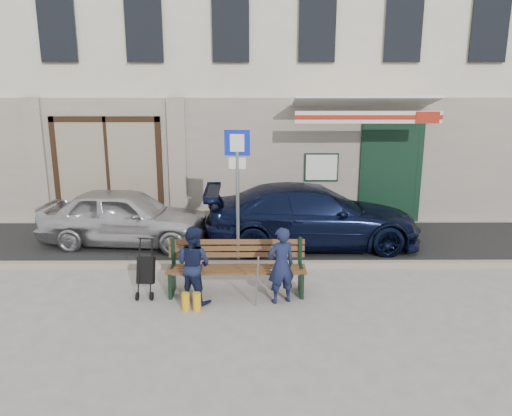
{
  "coord_description": "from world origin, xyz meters",
  "views": [
    {
      "loc": [
        0.54,
        -7.83,
        3.6
      ],
      "look_at": [
        0.59,
        1.6,
        1.2
      ],
      "focal_mm": 35.0,
      "sensor_mm": 36.0,
      "label": 1
    }
  ],
  "objects_px": {
    "car_silver": "(125,217)",
    "woman": "(194,264)",
    "parking_sign": "(237,175)",
    "bench": "(234,269)",
    "car_navy": "(312,216)",
    "stroller": "(146,271)",
    "man": "(281,265)"
  },
  "relations": [
    {
      "from": "car_silver",
      "to": "woman",
      "type": "bearing_deg",
      "value": -142.97
    },
    {
      "from": "parking_sign",
      "to": "bench",
      "type": "distance_m",
      "value": 2.08
    },
    {
      "from": "car_navy",
      "to": "woman",
      "type": "relative_size",
      "value": 3.63
    },
    {
      "from": "parking_sign",
      "to": "stroller",
      "type": "xyz_separation_m",
      "value": [
        -1.53,
        -1.67,
        -1.36
      ]
    },
    {
      "from": "car_silver",
      "to": "car_navy",
      "type": "height_order",
      "value": "car_navy"
    },
    {
      "from": "car_navy",
      "to": "bench",
      "type": "distance_m",
      "value": 3.12
    },
    {
      "from": "car_silver",
      "to": "woman",
      "type": "height_order",
      "value": "woman"
    },
    {
      "from": "car_navy",
      "to": "man",
      "type": "distance_m",
      "value": 3.11
    },
    {
      "from": "parking_sign",
      "to": "bench",
      "type": "xyz_separation_m",
      "value": [
        -0.03,
        -1.58,
        -1.35
      ]
    },
    {
      "from": "parking_sign",
      "to": "stroller",
      "type": "distance_m",
      "value": 2.64
    },
    {
      "from": "woman",
      "to": "stroller",
      "type": "xyz_separation_m",
      "value": [
        -0.85,
        0.22,
        -0.21
      ]
    },
    {
      "from": "man",
      "to": "woman",
      "type": "distance_m",
      "value": 1.45
    },
    {
      "from": "parking_sign",
      "to": "man",
      "type": "xyz_separation_m",
      "value": [
        0.77,
        -1.94,
        -1.16
      ]
    },
    {
      "from": "parking_sign",
      "to": "man",
      "type": "relative_size",
      "value": 2.06
    },
    {
      "from": "car_silver",
      "to": "parking_sign",
      "type": "relative_size",
      "value": 1.4
    },
    {
      "from": "car_navy",
      "to": "parking_sign",
      "type": "relative_size",
      "value": 1.76
    },
    {
      "from": "car_navy",
      "to": "woman",
      "type": "height_order",
      "value": "car_navy"
    },
    {
      "from": "woman",
      "to": "stroller",
      "type": "bearing_deg",
      "value": 15.83
    },
    {
      "from": "bench",
      "to": "woman",
      "type": "xyz_separation_m",
      "value": [
        -0.65,
        -0.31,
        0.2
      ]
    },
    {
      "from": "car_silver",
      "to": "stroller",
      "type": "xyz_separation_m",
      "value": [
        1.04,
        -2.84,
        -0.2
      ]
    },
    {
      "from": "car_silver",
      "to": "stroller",
      "type": "relative_size",
      "value": 3.78
    },
    {
      "from": "car_silver",
      "to": "man",
      "type": "relative_size",
      "value": 2.9
    },
    {
      "from": "car_silver",
      "to": "parking_sign",
      "type": "bearing_deg",
      "value": -109.15
    },
    {
      "from": "car_navy",
      "to": "parking_sign",
      "type": "bearing_deg",
      "value": 121.29
    },
    {
      "from": "stroller",
      "to": "bench",
      "type": "bearing_deg",
      "value": 8.68
    },
    {
      "from": "car_navy",
      "to": "bench",
      "type": "bearing_deg",
      "value": 146.35
    },
    {
      "from": "parking_sign",
      "to": "bench",
      "type": "relative_size",
      "value": 1.12
    },
    {
      "from": "car_navy",
      "to": "stroller",
      "type": "xyz_separation_m",
      "value": [
        -3.16,
        -2.71,
        -0.25
      ]
    },
    {
      "from": "car_silver",
      "to": "bench",
      "type": "xyz_separation_m",
      "value": [
        2.55,
        -2.75,
        -0.19
      ]
    },
    {
      "from": "car_navy",
      "to": "bench",
      "type": "xyz_separation_m",
      "value": [
        -1.65,
        -2.63,
        -0.23
      ]
    },
    {
      "from": "man",
      "to": "woman",
      "type": "relative_size",
      "value": 1.0
    },
    {
      "from": "car_navy",
      "to": "bench",
      "type": "relative_size",
      "value": 1.98
    }
  ]
}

